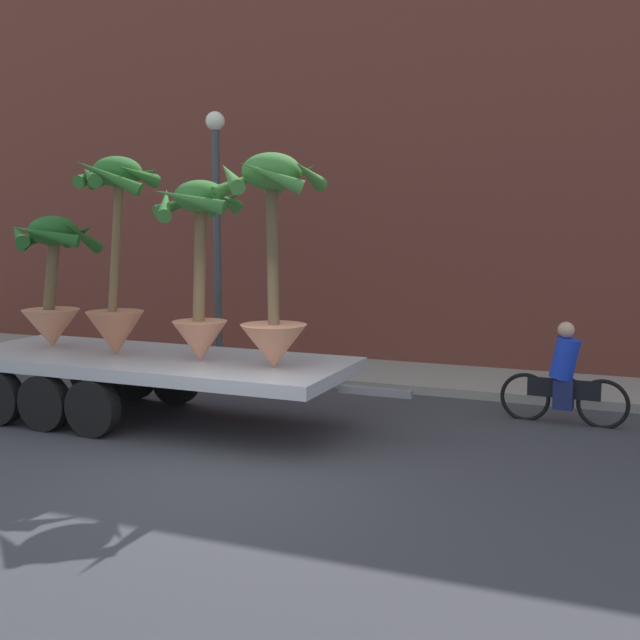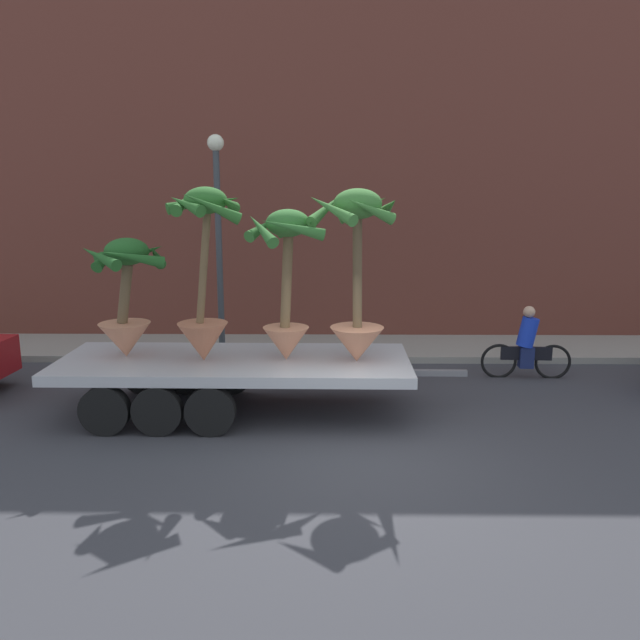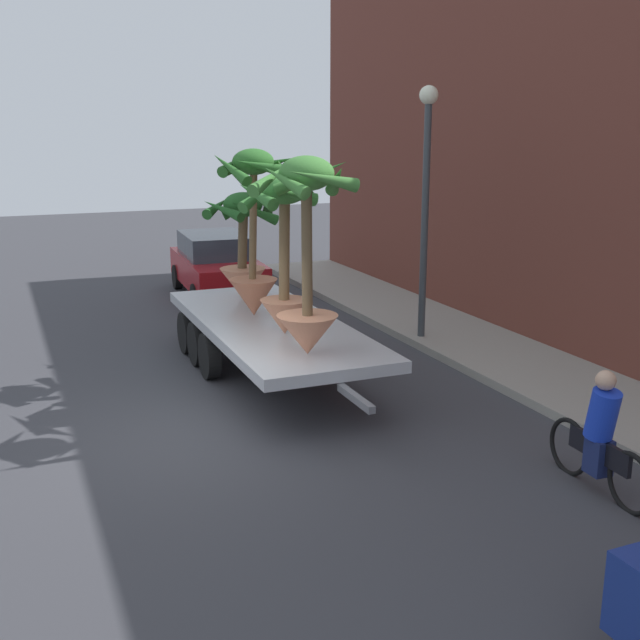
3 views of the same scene
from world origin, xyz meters
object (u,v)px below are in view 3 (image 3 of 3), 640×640
at_px(trailing_car, 217,264).
at_px(potted_palm_rear, 243,245).
at_px(potted_palm_extra, 307,255).
at_px(potted_palm_middle, 253,235).
at_px(cyclist, 600,438).
at_px(street_lamp, 426,180).
at_px(flatbed_trailer, 266,329).
at_px(potted_palm_front, 284,250).

bearing_deg(trailing_car, potted_palm_rear, -9.17).
relative_size(potted_palm_rear, potted_palm_extra, 0.72).
relative_size(potted_palm_middle, cyclist, 1.58).
distance_m(potted_palm_rear, street_lamp, 3.72).
height_order(flatbed_trailer, potted_palm_middle, potted_palm_middle).
xyz_separation_m(flatbed_trailer, potted_palm_rear, (-1.57, 0.10, 1.28)).
distance_m(potted_palm_front, trailing_car, 7.80).
bearing_deg(potted_palm_middle, trailing_car, 170.78).
bearing_deg(potted_palm_middle, street_lamp, 95.55).
distance_m(flatbed_trailer, street_lamp, 4.28).
bearing_deg(potted_palm_rear, potted_palm_extra, -3.70).
bearing_deg(potted_palm_extra, cyclist, 32.29).
xyz_separation_m(potted_palm_middle, potted_palm_extra, (2.53, -0.02, 0.04)).
height_order(potted_palm_rear, street_lamp, street_lamp).
bearing_deg(potted_palm_middle, cyclist, 20.22).
height_order(flatbed_trailer, potted_palm_front, potted_palm_front).
height_order(trailing_car, street_lamp, street_lamp).
relative_size(flatbed_trailer, potted_palm_middle, 2.42).
distance_m(potted_palm_middle, trailing_car, 6.50).
xyz_separation_m(flatbed_trailer, potted_palm_front, (1.18, -0.08, 1.60)).
height_order(potted_palm_middle, cyclist, potted_palm_middle).
bearing_deg(potted_palm_front, cyclist, 24.80).
distance_m(potted_palm_extra, cyclist, 4.64).
height_order(potted_palm_extra, street_lamp, street_lamp).
bearing_deg(flatbed_trailer, cyclist, 19.66).
distance_m(flatbed_trailer, potted_palm_extra, 2.90).
bearing_deg(cyclist, potted_palm_extra, -147.71).
bearing_deg(trailing_car, flatbed_trailer, -7.80).
distance_m(potted_palm_rear, potted_palm_extra, 3.95).
bearing_deg(street_lamp, potted_palm_extra, -51.45).
bearing_deg(street_lamp, potted_palm_middle, -84.45).
bearing_deg(potted_palm_middle, potted_palm_front, 2.24).
distance_m(potted_palm_extra, trailing_car, 8.96).
xyz_separation_m(potted_palm_front, street_lamp, (-1.71, 3.54, 0.87)).
bearing_deg(flatbed_trailer, potted_palm_front, -3.84).
bearing_deg(potted_palm_extra, flatbed_trailer, 176.22).
xyz_separation_m(potted_palm_rear, street_lamp, (1.04, 3.36, 1.19)).
xyz_separation_m(potted_palm_front, cyclist, (4.79, 2.21, -1.69)).
bearing_deg(potted_palm_extra, street_lamp, 128.55).
relative_size(flatbed_trailer, street_lamp, 1.45).
bearing_deg(flatbed_trailer, potted_palm_rear, 176.43).
distance_m(potted_palm_front, potted_palm_extra, 1.17).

